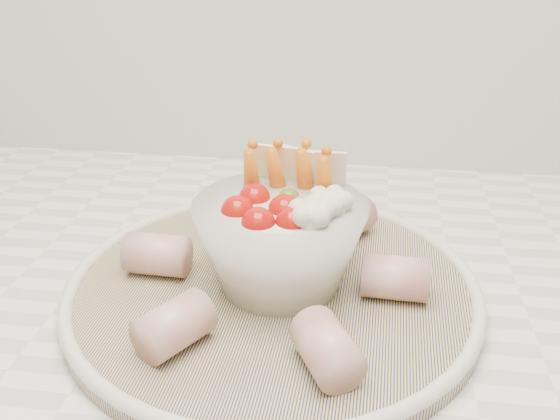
# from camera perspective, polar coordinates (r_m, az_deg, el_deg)

# --- Properties ---
(serving_platter) EXTENTS (0.37, 0.37, 0.02)m
(serving_platter) POSITION_cam_1_polar(r_m,az_deg,el_deg) (0.54, -0.67, -7.14)
(serving_platter) COLOR navy
(serving_platter) RESTS_ON kitchen_counter
(veggie_bowl) EXTENTS (0.14, 0.14, 0.11)m
(veggie_bowl) POSITION_cam_1_polar(r_m,az_deg,el_deg) (0.52, 0.12, -2.64)
(veggie_bowl) COLOR silver
(veggie_bowl) RESTS_ON serving_platter
(cured_meat_rolls) EXTENTS (0.26, 0.27, 0.04)m
(cured_meat_rolls) POSITION_cam_1_polar(r_m,az_deg,el_deg) (0.53, -0.68, -5.12)
(cured_meat_rolls) COLOR #B35652
(cured_meat_rolls) RESTS_ON serving_platter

